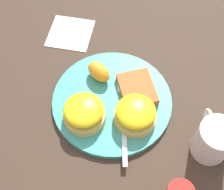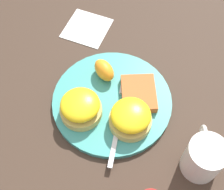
# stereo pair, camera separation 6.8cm
# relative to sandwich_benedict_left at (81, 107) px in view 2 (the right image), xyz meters

# --- Properties ---
(ground_plane) EXTENTS (1.10, 1.10, 0.00)m
(ground_plane) POSITION_rel_sandwich_benedict_left_xyz_m (0.04, -0.06, -0.04)
(ground_plane) COLOR #38281E
(plate) EXTENTS (0.27, 0.27, 0.01)m
(plate) POSITION_rel_sandwich_benedict_left_xyz_m (0.04, -0.06, -0.03)
(plate) COLOR teal
(plate) RESTS_ON ground_plane
(sandwich_benedict_left) EXTENTS (0.09, 0.09, 0.05)m
(sandwich_benedict_left) POSITION_rel_sandwich_benedict_left_xyz_m (0.00, 0.00, 0.00)
(sandwich_benedict_left) COLOR tan
(sandwich_benedict_left) RESTS_ON plate
(sandwich_benedict_right) EXTENTS (0.09, 0.09, 0.05)m
(sandwich_benedict_right) POSITION_rel_sandwich_benedict_left_xyz_m (-0.01, -0.11, 0.00)
(sandwich_benedict_right) COLOR tan
(sandwich_benedict_right) RESTS_ON plate
(hashbrown_patty) EXTENTS (0.10, 0.09, 0.02)m
(hashbrown_patty) POSITION_rel_sandwich_benedict_left_xyz_m (0.06, -0.12, -0.02)
(hashbrown_patty) COLOR #B85A2A
(hashbrown_patty) RESTS_ON plate
(orange_wedge) EXTENTS (0.07, 0.07, 0.04)m
(orange_wedge) POSITION_rel_sandwich_benedict_left_xyz_m (0.10, -0.04, -0.00)
(orange_wedge) COLOR orange
(orange_wedge) RESTS_ON plate
(fork) EXTENTS (0.22, 0.04, 0.00)m
(fork) POSITION_rel_sandwich_benedict_left_xyz_m (0.01, -0.09, -0.02)
(fork) COLOR silver
(fork) RESTS_ON plate
(cup) EXTENTS (0.11, 0.08, 0.09)m
(cup) POSITION_rel_sandwich_benedict_left_xyz_m (-0.09, -0.25, 0.00)
(cup) COLOR silver
(cup) RESTS_ON ground_plane
(napkin) EXTENTS (0.14, 0.14, 0.00)m
(napkin) POSITION_rel_sandwich_benedict_left_xyz_m (0.26, 0.03, -0.04)
(napkin) COLOR white
(napkin) RESTS_ON ground_plane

